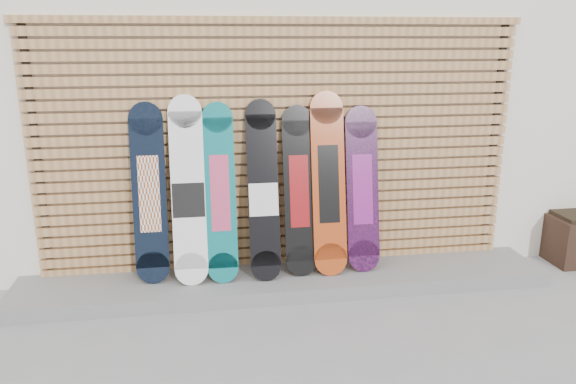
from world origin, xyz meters
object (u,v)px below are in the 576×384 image
(snowboard_2, at_px, (220,193))
(snowboard_6, at_px, (362,189))
(snowboard_0, at_px, (149,194))
(snowboard_4, at_px, (299,191))
(snowboard_1, at_px, (188,192))
(snowboard_3, at_px, (263,192))
(snowboard_5, at_px, (329,184))

(snowboard_2, distance_m, snowboard_6, 1.25)
(snowboard_0, distance_m, snowboard_4, 1.26)
(snowboard_1, height_order, snowboard_2, snowboard_1)
(snowboard_3, xyz_separation_m, snowboard_6, (0.88, 0.03, -0.02))
(snowboard_5, bearing_deg, snowboard_6, 3.55)
(snowboard_0, height_order, snowboard_3, snowboard_3)
(snowboard_2, height_order, snowboard_6, snowboard_2)
(snowboard_3, distance_m, snowboard_6, 0.88)
(snowboard_2, bearing_deg, snowboard_0, 176.12)
(snowboard_3, bearing_deg, snowboard_2, 178.33)
(snowboard_1, relative_size, snowboard_4, 1.07)
(snowboard_4, bearing_deg, snowboard_5, -3.35)
(snowboard_1, relative_size, snowboard_2, 1.04)
(snowboard_2, bearing_deg, snowboard_5, 0.21)
(snowboard_5, distance_m, snowboard_6, 0.32)
(snowboard_6, bearing_deg, snowboard_1, -178.92)
(snowboard_0, bearing_deg, snowboard_4, -0.97)
(snowboard_1, relative_size, snowboard_5, 0.99)
(snowboard_3, bearing_deg, snowboard_6, 2.16)
(snowboard_1, relative_size, snowboard_3, 1.03)
(snowboard_1, height_order, snowboard_5, snowboard_5)
(snowboard_0, relative_size, snowboard_3, 1.00)
(snowboard_4, relative_size, snowboard_6, 1.01)
(snowboard_0, height_order, snowboard_2, snowboard_0)
(snowboard_0, bearing_deg, snowboard_3, -3.04)
(snowboard_2, bearing_deg, snowboard_1, -178.75)
(snowboard_0, distance_m, snowboard_3, 0.95)
(snowboard_0, xyz_separation_m, snowboard_3, (0.95, -0.05, -0.01))
(snowboard_4, xyz_separation_m, snowboard_5, (0.25, -0.01, 0.06))
(snowboard_3, distance_m, snowboard_5, 0.57)
(snowboard_1, bearing_deg, snowboard_0, 171.94)
(snowboard_4, relative_size, snowboard_5, 0.93)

